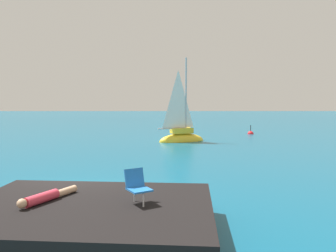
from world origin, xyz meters
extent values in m
plane|color=#0F5675|center=(0.00, 0.00, 0.00)|extent=(160.00, 160.00, 0.00)
cube|color=black|center=(1.05, -3.18, 0.42)|extent=(6.10, 4.61, 0.84)
cube|color=black|center=(3.58, -1.03, 0.00)|extent=(1.08, 0.93, 0.55)
cube|color=black|center=(-0.94, -0.53, 0.00)|extent=(1.56, 1.36, 0.96)
ellipsoid|color=yellow|center=(3.99, 14.95, 0.00)|extent=(3.93, 2.61, 1.28)
cube|color=yellow|center=(3.99, 14.95, 0.85)|extent=(1.85, 1.45, 0.42)
cylinder|color=#B7B7BC|center=(4.31, 15.08, 3.55)|extent=(0.14, 0.14, 5.82)
cylinder|color=#B2B2B7|center=(3.23, 14.64, 1.05)|extent=(2.19, 1.00, 0.11)
pyramid|color=white|center=(3.71, 14.83, 3.32)|extent=(1.75, 0.78, 4.43)
cylinder|color=#DB384C|center=(-0.07, -3.13, 0.96)|extent=(0.63, 0.91, 0.24)
cylinder|color=tan|center=(0.28, -2.46, 0.93)|extent=(0.49, 0.70, 0.18)
sphere|color=tan|center=(-0.33, -3.61, 0.98)|extent=(0.22, 0.22, 0.22)
cube|color=blue|center=(2.25, -3.22, 1.19)|extent=(0.68, 0.69, 0.04)
cube|color=blue|center=(2.12, -3.00, 1.42)|extent=(0.49, 0.38, 0.45)
cylinder|color=silver|center=(2.36, -3.40, 1.02)|extent=(0.04, 0.04, 0.35)
cylinder|color=silver|center=(2.12, -3.00, 1.02)|extent=(0.04, 0.04, 0.35)
sphere|color=red|center=(10.71, 20.46, 0.00)|extent=(0.56, 0.56, 0.56)
cylinder|color=black|center=(10.71, 20.46, 0.55)|extent=(0.06, 0.06, 0.60)
camera|label=1|loc=(2.92, -10.88, 3.30)|focal=35.77mm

